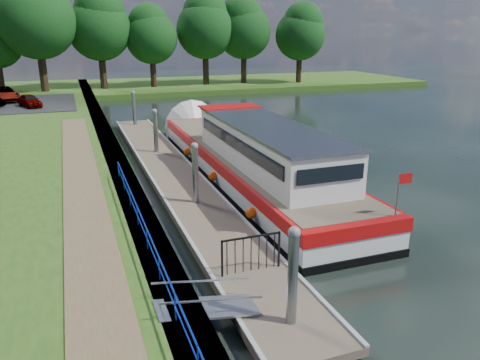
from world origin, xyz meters
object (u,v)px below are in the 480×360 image
object	(u,v)px
car_a	(30,101)
car_d	(4,94)
barge	(244,156)
pontoon	(173,177)

from	to	relation	value
car_a	car_d	size ratio (longest dim) A/B	0.68
car_d	barge	bearing A→B (deg)	-77.78
car_a	car_d	world-z (taller)	car_d
barge	car_a	distance (m)	25.76
barge	car_d	size ratio (longest dim) A/B	4.40
barge	car_a	xyz separation A→B (m)	(-11.39, 23.11, 0.30)
barge	pontoon	bearing A→B (deg)	170.17
pontoon	car_a	xyz separation A→B (m)	(-7.79, 22.48, 1.21)
barge	car_d	xyz separation A→B (m)	(-13.84, 27.62, 0.42)
barge	car_d	bearing A→B (deg)	116.61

